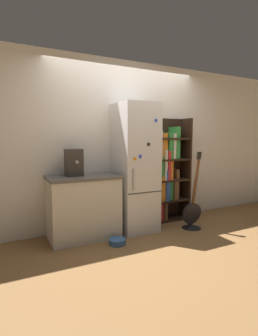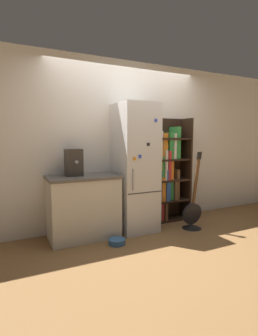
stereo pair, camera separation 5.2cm
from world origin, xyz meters
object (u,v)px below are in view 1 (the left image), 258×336
at_px(pet_bowl, 117,241).
at_px(guitar, 192,217).
at_px(espresso_machine, 74,162).
at_px(refrigerator, 135,168).
at_px(bookshelf, 163,172).

bearing_deg(pet_bowl, guitar, 2.24).
height_order(guitar, pet_bowl, guitar).
bearing_deg(espresso_machine, pet_bowl, -49.23).
xyz_separation_m(refrigerator, espresso_machine, (-0.91, 0.08, 0.11)).
distance_m(refrigerator, pet_bowl, 1.12).
xyz_separation_m(refrigerator, bookshelf, (0.63, 0.17, -0.12)).
relative_size(refrigerator, bookshelf, 1.10).
bearing_deg(bookshelf, refrigerator, -164.63).
relative_size(guitar, pet_bowl, 5.32).
height_order(espresso_machine, guitar, espresso_machine).
height_order(refrigerator, pet_bowl, refrigerator).
distance_m(bookshelf, guitar, 0.87).
height_order(bookshelf, guitar, bookshelf).
relative_size(refrigerator, pet_bowl, 8.45).
relative_size(bookshelf, pet_bowl, 7.68).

